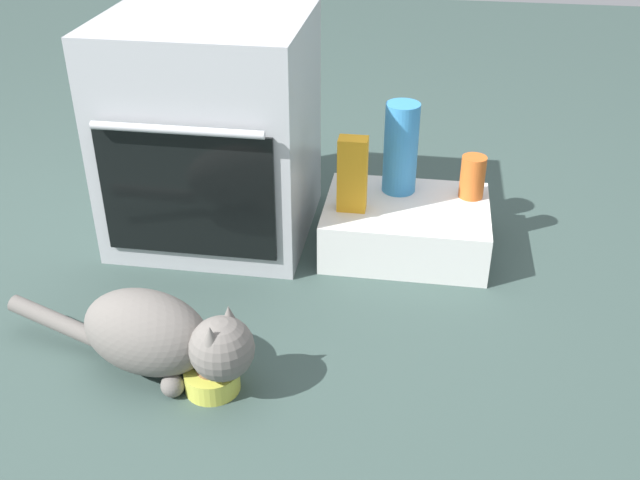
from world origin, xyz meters
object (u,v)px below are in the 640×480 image
(pantry_cabinet, at_px, (406,227))
(sauce_jar, at_px, (473,177))
(juice_carton, at_px, (352,174))
(water_bottle, at_px, (401,148))
(cat, at_px, (160,335))
(food_bowl, at_px, (212,377))
(oven, at_px, (212,130))

(pantry_cabinet, xyz_separation_m, sauce_jar, (0.20, 0.09, 0.15))
(juice_carton, xyz_separation_m, sauce_jar, (0.37, 0.14, -0.05))
(pantry_cabinet, bearing_deg, water_bottle, 109.00)
(juice_carton, bearing_deg, pantry_cabinet, 17.25)
(sauce_jar, bearing_deg, cat, -134.00)
(water_bottle, distance_m, sauce_jar, 0.25)
(cat, xyz_separation_m, juice_carton, (0.41, 0.66, 0.16))
(food_bowl, bearing_deg, water_bottle, 64.59)
(food_bowl, distance_m, cat, 0.17)
(water_bottle, bearing_deg, oven, -174.44)
(pantry_cabinet, xyz_separation_m, water_bottle, (-0.03, 0.10, 0.23))
(oven, relative_size, pantry_cabinet, 1.38)
(cat, distance_m, sauce_jar, 1.13)
(oven, height_order, pantry_cabinet, oven)
(pantry_cabinet, bearing_deg, food_bowl, -120.31)
(food_bowl, bearing_deg, pantry_cabinet, 59.69)
(food_bowl, xyz_separation_m, juice_carton, (0.27, 0.70, 0.25))
(pantry_cabinet, height_order, food_bowl, pantry_cabinet)
(oven, relative_size, juice_carton, 3.02)
(oven, bearing_deg, cat, -85.18)
(cat, height_order, juice_carton, juice_carton)
(pantry_cabinet, distance_m, cat, 0.92)
(food_bowl, xyz_separation_m, water_bottle, (0.41, 0.85, 0.28))
(oven, distance_m, sauce_jar, 0.85)
(juice_carton, bearing_deg, water_bottle, 48.15)
(sauce_jar, bearing_deg, oven, -176.74)
(oven, xyz_separation_m, pantry_cabinet, (0.64, -0.04, -0.28))
(cat, relative_size, juice_carton, 3.03)
(food_bowl, bearing_deg, cat, 165.77)
(cat, height_order, sauce_jar, sauce_jar)
(juice_carton, relative_size, water_bottle, 0.80)
(pantry_cabinet, relative_size, food_bowl, 3.74)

